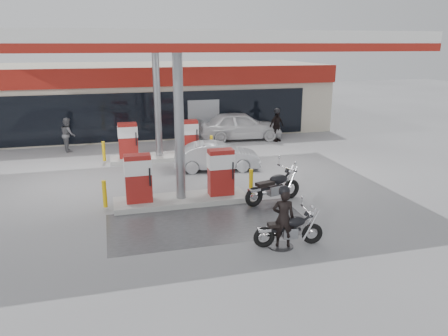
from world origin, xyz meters
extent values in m
plane|color=gray|center=(0.00, 0.00, 0.00)|extent=(90.00, 90.00, 0.00)
cube|color=#4C4C4F|center=(0.50, 0.00, 0.00)|extent=(6.00, 3.00, 0.00)
cylinder|color=#38383A|center=(2.00, -2.00, 0.00)|extent=(0.70, 0.70, 0.01)
cube|color=beige|center=(0.00, 16.00, 2.00)|extent=(22.00, 8.00, 4.00)
cube|color=black|center=(0.00, 11.97, 1.40)|extent=(18.00, 0.10, 2.60)
cube|color=maroon|center=(0.00, 11.90, 3.50)|extent=(22.00, 0.25, 1.00)
cube|color=navy|center=(7.00, 11.85, 3.50)|extent=(3.50, 0.12, 0.80)
cube|color=gray|center=(3.00, 11.93, 1.10)|extent=(1.80, 0.14, 2.20)
cube|color=silver|center=(0.00, 5.00, 5.30)|extent=(16.00, 10.00, 0.60)
cube|color=maroon|center=(0.00, 0.05, 5.12)|extent=(16.00, 0.12, 0.24)
cube|color=maroon|center=(0.00, 9.95, 5.12)|extent=(16.00, 0.12, 0.24)
cylinder|color=gray|center=(0.00, 2.00, 2.59)|extent=(0.32, 0.32, 5.00)
cylinder|color=gray|center=(0.00, 8.00, 2.59)|extent=(0.32, 0.32, 5.00)
cube|color=#9E9E99|center=(0.00, 2.00, 0.09)|extent=(4.50, 1.30, 0.18)
cube|color=maroon|center=(-1.40, 2.00, 0.98)|extent=(0.85, 0.48, 1.60)
cube|color=maroon|center=(1.40, 2.00, 0.98)|extent=(0.85, 0.48, 1.60)
cube|color=silver|center=(-1.40, 2.00, 1.38)|extent=(0.88, 0.52, 0.50)
cube|color=silver|center=(1.40, 2.00, 1.38)|extent=(0.88, 0.52, 0.50)
cylinder|color=gold|center=(-2.50, 2.00, 0.54)|extent=(0.14, 0.14, 0.90)
cylinder|color=gold|center=(2.50, 2.00, 0.54)|extent=(0.14, 0.14, 0.90)
cube|color=#9E9E99|center=(0.00, 8.00, 0.09)|extent=(4.50, 1.30, 0.18)
cube|color=maroon|center=(-1.40, 8.00, 0.98)|extent=(0.85, 0.48, 1.60)
cube|color=maroon|center=(1.40, 8.00, 0.98)|extent=(0.85, 0.48, 1.60)
cube|color=silver|center=(-1.40, 8.00, 1.38)|extent=(0.88, 0.52, 0.50)
cube|color=silver|center=(1.40, 8.00, 1.38)|extent=(0.88, 0.52, 0.50)
cylinder|color=gold|center=(-2.50, 8.00, 0.54)|extent=(0.14, 0.14, 0.90)
cylinder|color=gold|center=(2.50, 8.00, 0.54)|extent=(0.14, 0.14, 0.90)
torus|color=black|center=(2.89, -2.07, 0.29)|extent=(0.59, 0.19, 0.58)
torus|color=black|center=(1.55, -1.94, 0.29)|extent=(0.59, 0.19, 0.58)
cube|color=gray|center=(2.26, -2.00, 0.37)|extent=(0.41, 0.27, 0.29)
cube|color=black|center=(2.11, -1.99, 0.47)|extent=(0.88, 0.18, 0.08)
ellipsoid|color=black|center=(2.40, -2.02, 0.68)|extent=(0.57, 0.36, 0.27)
cube|color=black|center=(1.92, -1.97, 0.62)|extent=(0.55, 0.28, 0.10)
cylinder|color=silver|center=(2.69, -2.05, 0.97)|extent=(0.11, 0.74, 0.03)
sphere|color=silver|center=(2.81, -2.06, 0.86)|extent=(0.17, 0.17, 0.17)
cylinder|color=silver|center=(1.79, -1.82, 0.27)|extent=(0.88, 0.16, 0.08)
imported|color=black|center=(2.06, -1.99, 0.80)|extent=(0.67, 0.53, 1.61)
torus|color=black|center=(3.78, 1.42, 0.34)|extent=(0.70, 0.34, 0.68)
torus|color=black|center=(2.27, 0.99, 0.34)|extent=(0.70, 0.34, 0.68)
cube|color=gray|center=(3.07, 1.22, 0.43)|extent=(0.51, 0.39, 0.34)
cube|color=black|center=(2.91, 1.17, 0.55)|extent=(1.02, 0.39, 0.09)
ellipsoid|color=black|center=(3.24, 1.26, 0.80)|extent=(0.71, 0.53, 0.32)
cube|color=black|center=(2.69, 1.11, 0.73)|extent=(0.68, 0.43, 0.11)
cylinder|color=silver|center=(3.56, 1.36, 1.14)|extent=(0.28, 0.84, 0.04)
sphere|color=silver|center=(3.70, 1.39, 1.00)|extent=(0.20, 0.20, 0.20)
cylinder|color=silver|center=(2.48, 1.21, 0.32)|extent=(1.01, 0.37, 0.09)
imported|color=white|center=(4.95, 11.20, 0.79)|extent=(4.79, 2.30, 1.58)
imported|color=#55565A|center=(-4.19, 10.80, 0.85)|extent=(0.81, 0.94, 1.69)
imported|color=#AFB2B7|center=(2.16, 5.60, 0.60)|extent=(3.76, 1.75, 1.19)
imported|color=black|center=(6.72, 10.20, 0.87)|extent=(1.10, 0.82, 1.74)
camera|label=1|loc=(-2.24, -11.90, 5.25)|focal=35.00mm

